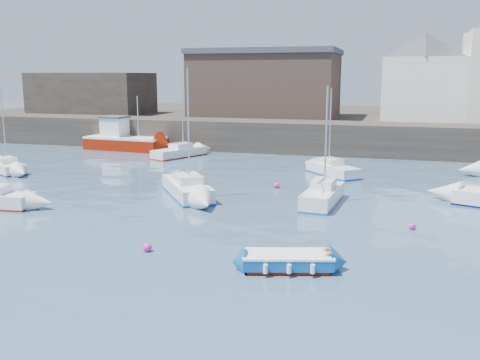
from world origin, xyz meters
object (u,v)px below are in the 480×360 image
(buoy_mid, at_px, (412,229))
(buoy_far, at_px, (277,188))
(sailboat_b, at_px, (187,188))
(sailboat_h, at_px, (179,152))
(fishing_boat, at_px, (123,139))
(buoy_near, at_px, (147,251))
(sailboat_c, at_px, (323,195))
(sailboat_f, at_px, (332,169))
(sailboat_e, at_px, (5,166))
(blue_dinghy, at_px, (287,261))

(buoy_mid, distance_m, buoy_far, 11.66)
(sailboat_b, distance_m, sailboat_h, 16.56)
(fishing_boat, bearing_deg, buoy_mid, -38.31)
(fishing_boat, bearing_deg, buoy_near, -59.88)
(sailboat_c, bearing_deg, buoy_mid, -38.93)
(sailboat_f, distance_m, sailboat_h, 15.73)
(sailboat_c, xyz_separation_m, buoy_near, (-6.13, -10.85, -0.53))
(fishing_boat, relative_size, sailboat_b, 1.07)
(sailboat_b, xyz_separation_m, sailboat_c, (8.51, 0.25, 0.01))
(buoy_near, height_order, buoy_far, same)
(sailboat_b, bearing_deg, sailboat_f, 50.93)
(sailboat_c, bearing_deg, sailboat_e, 171.72)
(sailboat_e, height_order, buoy_near, sailboat_e)
(sailboat_h, height_order, buoy_mid, sailboat_h)
(sailboat_f, bearing_deg, buoy_near, -105.32)
(sailboat_c, bearing_deg, sailboat_f, 93.21)
(sailboat_c, height_order, buoy_mid, sailboat_c)
(sailboat_e, distance_m, buoy_far, 21.97)
(blue_dinghy, distance_m, buoy_far, 15.58)
(sailboat_f, distance_m, buoy_mid, 14.71)
(buoy_near, bearing_deg, sailboat_f, 74.68)
(blue_dinghy, xyz_separation_m, sailboat_h, (-15.52, 26.13, 0.09))
(buoy_mid, bearing_deg, blue_dinghy, -123.79)
(buoy_far, bearing_deg, blue_dinghy, -76.01)
(sailboat_f, bearing_deg, sailboat_h, 160.48)
(sailboat_c, xyz_separation_m, sailboat_f, (-0.54, 9.57, -0.07))
(fishing_boat, height_order, sailboat_f, sailboat_f)
(sailboat_f, bearing_deg, fishing_boat, 159.39)
(sailboat_h, height_order, buoy_near, sailboat_h)
(buoy_near, bearing_deg, buoy_far, 80.27)
(buoy_near, distance_m, buoy_mid, 13.05)
(sailboat_b, distance_m, buoy_near, 10.87)
(sailboat_f, height_order, buoy_mid, sailboat_f)
(sailboat_b, relative_size, sailboat_h, 1.11)
(blue_dinghy, relative_size, sailboat_h, 0.53)
(sailboat_b, bearing_deg, fishing_boat, 128.21)
(buoy_far, bearing_deg, sailboat_h, 136.84)
(blue_dinghy, xyz_separation_m, sailboat_c, (-0.15, 11.31, 0.15))
(fishing_boat, distance_m, buoy_mid, 35.50)
(sailboat_h, relative_size, buoy_near, 18.14)
(buoy_mid, relative_size, buoy_far, 0.86)
(buoy_far, bearing_deg, sailboat_e, -179.78)
(buoy_near, bearing_deg, sailboat_h, 109.79)
(sailboat_c, height_order, sailboat_h, sailboat_h)
(sailboat_h, xyz_separation_m, buoy_far, (11.75, -11.02, -0.47))
(buoy_far, bearing_deg, buoy_near, -99.73)
(sailboat_b, xyz_separation_m, buoy_near, (2.38, -10.60, -0.52))
(blue_dinghy, relative_size, buoy_far, 9.63)
(sailboat_b, xyz_separation_m, buoy_mid, (13.51, -3.80, -0.52))
(fishing_boat, distance_m, sailboat_f, 23.83)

